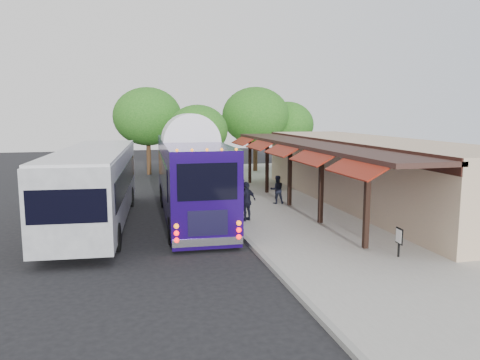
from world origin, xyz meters
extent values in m
plane|color=black|center=(0.00, 0.00, 0.00)|extent=(90.00, 90.00, 0.00)
cube|color=#9E9B93|center=(5.00, 4.00, 0.07)|extent=(10.00, 40.00, 0.15)
cube|color=gray|center=(0.05, 4.00, 0.07)|extent=(0.20, 40.00, 0.16)
cube|color=#C9AD8C|center=(8.50, 4.00, 1.80)|extent=(5.00, 20.00, 3.60)
cube|color=black|center=(5.98, 4.00, 3.30)|extent=(0.06, 20.00, 0.60)
cube|color=#331E19|center=(4.90, 4.00, 3.40)|extent=(2.60, 20.00, 0.18)
cube|color=black|center=(3.78, -4.00, 1.80)|extent=(0.18, 0.18, 3.16)
cube|color=maroon|center=(3.35, -4.00, 3.15)|extent=(1.00, 3.20, 0.57)
cube|color=black|center=(3.78, 0.00, 1.80)|extent=(0.18, 0.18, 3.16)
cube|color=maroon|center=(3.35, 0.00, 3.15)|extent=(1.00, 3.20, 0.57)
cube|color=black|center=(3.78, 4.00, 1.80)|extent=(0.18, 0.18, 3.16)
cube|color=maroon|center=(3.35, 4.00, 3.15)|extent=(1.00, 3.20, 0.57)
cube|color=black|center=(3.78, 8.00, 1.80)|extent=(0.18, 0.18, 3.16)
cube|color=maroon|center=(3.35, 8.00, 3.15)|extent=(1.00, 3.20, 0.57)
cube|color=black|center=(3.78, 12.00, 1.80)|extent=(0.18, 0.18, 3.16)
cube|color=maroon|center=(3.35, 12.00, 3.15)|extent=(1.00, 3.20, 0.57)
sphere|color=#187487|center=(4.20, -2.00, 2.88)|extent=(0.26, 0.26, 0.26)
sphere|color=#187487|center=(4.20, 3.00, 2.88)|extent=(0.26, 0.26, 0.26)
sphere|color=#187487|center=(4.20, 8.00, 2.88)|extent=(0.26, 0.26, 0.26)
cube|color=#19064F|center=(-1.45, 3.55, 2.08)|extent=(3.08, 12.40, 3.23)
cube|color=#19064F|center=(-1.45, 3.55, 0.31)|extent=(3.02, 12.28, 0.36)
ellipsoid|color=white|center=(-1.45, 3.55, 3.67)|extent=(3.07, 12.16, 0.58)
cube|color=black|center=(-1.45, -2.61, 2.62)|extent=(2.15, 0.11, 1.33)
cube|color=silver|center=(-1.45, -2.54, 0.43)|extent=(2.57, 0.28, 0.29)
sphere|color=#FF0C0C|center=(-2.57, -2.63, 0.70)|extent=(0.18, 0.18, 0.18)
sphere|color=#FF0C0C|center=(-0.33, -2.63, 0.70)|extent=(0.18, 0.18, 0.18)
cylinder|color=black|center=(-2.64, -1.13, 0.53)|extent=(0.35, 1.08, 1.07)
cylinder|color=black|center=(-0.26, -1.13, 0.53)|extent=(0.35, 1.08, 1.07)
cylinder|color=black|center=(-2.64, 7.49, 0.53)|extent=(0.35, 1.08, 1.07)
cylinder|color=black|center=(-0.26, 7.49, 0.53)|extent=(0.35, 1.08, 1.07)
cube|color=gray|center=(-5.84, 2.99, 1.86)|extent=(3.72, 12.91, 2.94)
cube|color=black|center=(-7.23, 2.99, 2.10)|extent=(0.84, 10.80, 1.11)
cube|color=black|center=(-4.44, 2.99, 2.10)|extent=(0.84, 10.80, 1.11)
cube|color=silver|center=(-5.84, 2.99, 3.37)|extent=(3.64, 12.65, 0.11)
cylinder|color=black|center=(-7.11, -1.47, 0.53)|extent=(0.39, 1.08, 1.06)
cylinder|color=black|center=(-4.56, -1.47, 0.53)|extent=(0.39, 1.08, 1.06)
cylinder|color=black|center=(-7.11, 6.81, 0.53)|extent=(0.39, 1.08, 1.06)
cylinder|color=black|center=(-4.56, 6.81, 0.53)|extent=(0.39, 1.08, 1.06)
imported|color=black|center=(1.31, 4.19, 0.92)|extent=(0.66, 0.55, 1.55)
imported|color=black|center=(3.40, 4.92, 0.91)|extent=(0.78, 0.63, 1.53)
imported|color=black|center=(0.81, 1.46, 1.05)|extent=(1.13, 0.89, 1.79)
imported|color=black|center=(2.37, 13.64, 1.00)|extent=(1.26, 1.02, 1.70)
cube|color=black|center=(4.49, -5.00, 0.66)|extent=(0.06, 0.06, 1.01)
cube|color=black|center=(4.49, -5.00, 0.89)|extent=(0.08, 0.46, 0.55)
cube|color=white|center=(4.46, -5.00, 0.89)|extent=(0.04, 0.39, 0.46)
cylinder|color=#382314|center=(0.69, 15.10, 1.26)|extent=(0.36, 0.36, 2.52)
ellipsoid|color=#1A5A16|center=(0.69, 15.10, 3.73)|extent=(4.36, 4.36, 3.70)
cylinder|color=#382314|center=(6.11, 18.89, 1.60)|extent=(0.36, 0.36, 3.21)
ellipsoid|color=#1A5A16|center=(6.11, 18.89, 4.74)|extent=(5.54, 5.54, 4.71)
cylinder|color=#382314|center=(9.26, 19.99, 1.34)|extent=(0.36, 0.36, 2.69)
ellipsoid|color=#1A5A16|center=(9.26, 19.99, 3.97)|extent=(4.64, 4.64, 3.94)
cylinder|color=#382314|center=(-2.63, 19.78, 1.59)|extent=(0.36, 0.36, 3.17)
ellipsoid|color=#1A5A16|center=(-2.63, 19.78, 4.69)|extent=(5.48, 5.48, 4.66)
camera|label=1|loc=(-4.45, -18.68, 5.07)|focal=35.00mm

